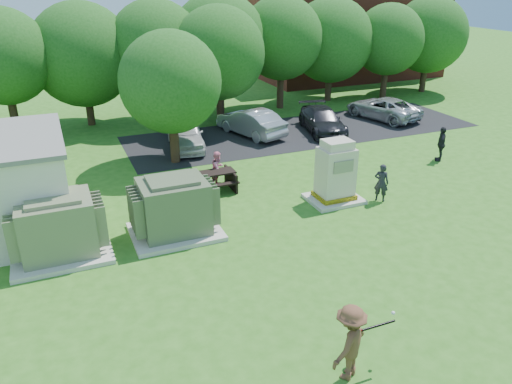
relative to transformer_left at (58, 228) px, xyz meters
name	(u,v)px	position (x,y,z in m)	size (l,w,h in m)	color
ground	(309,284)	(6.50, -4.50, -0.97)	(120.00, 120.00, 0.00)	#2D6619
brick_building	(347,27)	(24.50, 22.50, 3.03)	(15.00, 8.00, 8.00)	maroon
parking_strip	(305,131)	(13.50, 9.00, -0.96)	(20.00, 6.00, 0.01)	#232326
transformer_left	(58,228)	(0.00, 0.00, 0.00)	(3.00, 2.40, 2.07)	beige
transformer_right	(174,208)	(3.70, 0.00, 0.00)	(3.00, 2.40, 2.07)	beige
generator_cabinet	(335,175)	(10.16, 0.25, 0.12)	(2.05, 1.68, 2.50)	beige
picnic_table	(212,179)	(6.01, 3.02, -0.45)	(1.94, 1.45, 0.83)	black
batter	(350,343)	(5.57, -7.96, -0.04)	(1.20, 0.69, 1.85)	brown
person_by_generator	(381,183)	(11.82, -0.46, -0.20)	(0.56, 0.37, 1.54)	black
person_at_picnic	(218,168)	(6.47, 3.53, -0.23)	(0.72, 0.56, 1.48)	pink
person_walking_right	(441,144)	(17.19, 2.27, -0.14)	(0.97, 0.40, 1.65)	black
car_white	(185,134)	(6.52, 8.85, -0.24)	(1.73, 4.29, 1.46)	silver
car_silver_a	(251,122)	(10.42, 9.55, -0.24)	(1.55, 4.44, 1.46)	#AEAEB3
car_dark	(322,120)	(14.33, 8.51, -0.30)	(1.86, 4.59, 1.33)	black
car_silver_b	(383,108)	(19.15, 9.53, -0.31)	(2.19, 4.76, 1.32)	#B6B5BB
batting_equipment	(377,324)	(6.23, -7.98, 0.25)	(1.23, 0.29, 0.10)	black
tree_row	(187,50)	(8.25, 14.00, 3.18)	(41.30, 13.30, 7.30)	#47301E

